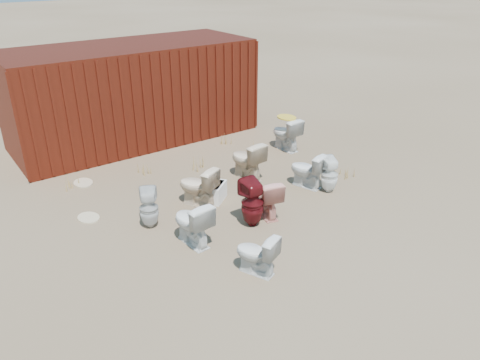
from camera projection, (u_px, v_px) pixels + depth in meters
ground at (259, 219)px, 8.51m from camera, size 100.00×100.00×0.00m
shipping_container at (133, 93)px, 11.79m from camera, size 6.00×2.40×2.40m
toilet_front_a at (256, 254)px, 6.92m from camera, size 0.60×0.74×0.66m
toilet_front_pink at (267, 197)px, 8.48m from camera, size 0.60×0.81×0.74m
toilet_front_c at (192, 223)px, 7.62m from camera, size 0.50×0.80×0.79m
toilet_front_maroon at (252, 203)px, 8.14m from camera, size 0.41×0.42×0.87m
toilet_front_e at (307, 170)px, 9.55m from camera, size 0.60×0.81×0.74m
toilet_back_a at (149, 208)px, 8.11m from camera, size 0.45×0.45×0.73m
toilet_back_beige_left at (198, 186)px, 8.83m from camera, size 0.72×0.88×0.78m
toilet_back_beige_right at (247, 160)px, 9.92m from camera, size 0.54×0.85×0.83m
toilet_back_yellowlid at (286, 134)px, 11.39m from camera, size 0.48×0.81×0.82m
toilet_back_e at (329, 175)px, 9.35m from camera, size 0.41×0.42×0.74m
yellow_lid at (287, 117)px, 11.21m from camera, size 0.41×0.52×0.02m
loose_tank at (218, 192)px, 9.07m from camera, size 0.52×0.46×0.35m
loose_lid_near at (83, 183)px, 9.83m from camera, size 0.40×0.51×0.02m
loose_lid_far at (89, 218)px, 8.52m from camera, size 0.45×0.53×0.02m
weed_clump_a at (71, 182)px, 9.58m from camera, size 0.36×0.36×0.27m
weed_clump_b at (199, 163)px, 10.48m from camera, size 0.32×0.32×0.27m
weed_clump_c at (257, 148)px, 11.24m from camera, size 0.36×0.36×0.32m
weed_clump_d at (142, 168)px, 10.24m from camera, size 0.30×0.30×0.23m
weed_clump_e at (227, 138)px, 11.90m from camera, size 0.34×0.34×0.29m
weed_clump_f at (346, 171)px, 10.12m from camera, size 0.28×0.28×0.22m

